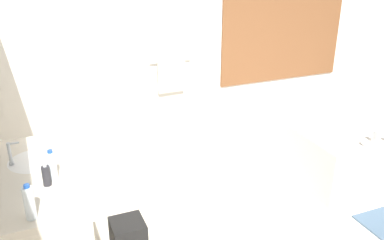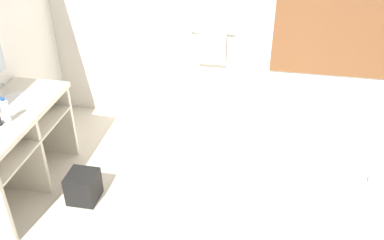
# 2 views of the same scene
# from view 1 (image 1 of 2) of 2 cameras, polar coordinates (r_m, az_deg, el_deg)

# --- Properties ---
(wall_back_with_blinds) EXTENTS (7.40, 0.13, 2.70)m
(wall_back_with_blinds) POSITION_cam_1_polar(r_m,az_deg,el_deg) (5.05, 0.55, 10.67)
(wall_back_with_blinds) COLOR white
(wall_back_with_blinds) RESTS_ON ground_plane
(vanity_counter) EXTENTS (0.60, 1.32, 0.88)m
(vanity_counter) POSITION_cam_1_polar(r_m,az_deg,el_deg) (3.43, -19.37, -10.02)
(vanity_counter) COLOR beige
(vanity_counter) RESTS_ON ground_plane
(sink_faucet) EXTENTS (0.09, 0.04, 0.18)m
(sink_faucet) POSITION_cam_1_polar(r_m,az_deg,el_deg) (3.43, -23.06, -4.21)
(sink_faucet) COLOR silver
(sink_faucet) RESTS_ON vanity_counter
(bathtub) EXTENTS (1.08, 1.81, 0.71)m
(bathtub) POSITION_cam_1_polar(r_m,az_deg,el_deg) (5.19, 16.62, -1.92)
(bathtub) COLOR silver
(bathtub) RESTS_ON ground_plane
(water_bottle_1) EXTENTS (0.06, 0.06, 0.23)m
(water_bottle_1) POSITION_cam_1_polar(r_m,az_deg,el_deg) (2.75, -20.86, -10.27)
(water_bottle_1) COLOR white
(water_bottle_1) RESTS_ON vanity_counter
(water_bottle_2) EXTENTS (0.06, 0.06, 0.23)m
(water_bottle_2) POSITION_cam_1_polar(r_m,az_deg,el_deg) (3.12, -18.17, -5.81)
(water_bottle_2) COLOR white
(water_bottle_2) RESTS_ON vanity_counter
(soap_dispenser) EXTENTS (0.06, 0.06, 0.17)m
(soap_dispenser) POSITION_cam_1_polar(r_m,az_deg,el_deg) (3.07, -18.86, -7.01)
(soap_dispenser) COLOR #28282D
(soap_dispenser) RESTS_ON vanity_counter
(waste_bin) EXTENTS (0.27, 0.27, 0.29)m
(waste_bin) POSITION_cam_1_polar(r_m,az_deg,el_deg) (3.72, -8.49, -15.11)
(waste_bin) COLOR black
(waste_bin) RESTS_ON ground_plane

